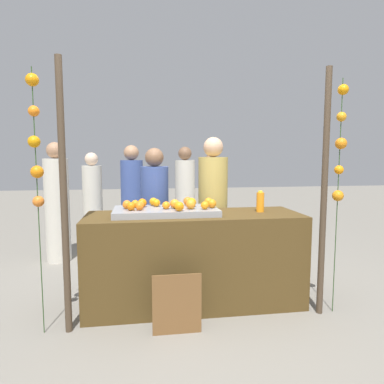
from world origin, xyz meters
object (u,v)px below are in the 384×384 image
object	(u,v)px
stall_counter	(194,259)
juice_bottle	(260,202)
orange_1	(135,204)
chalkboard_sign	(177,305)
vendor_left	(155,221)
orange_0	(127,205)
vendor_right	(213,215)

from	to	relation	value
stall_counter	juice_bottle	distance (m)	0.88
juice_bottle	orange_1	bearing A→B (deg)	176.38
stall_counter	chalkboard_sign	bearing A→B (deg)	-112.48
vendor_left	juice_bottle	bearing A→B (deg)	-29.50
stall_counter	orange_0	xyz separation A→B (m)	(-0.65, 0.03, 0.55)
orange_0	juice_bottle	world-z (taller)	juice_bottle
chalkboard_sign	vendor_right	xyz separation A→B (m)	(0.54, 1.15, 0.53)
stall_counter	juice_bottle	world-z (taller)	juice_bottle
chalkboard_sign	vendor_left	size ratio (longest dim) A/B	0.33
orange_1	vendor_right	world-z (taller)	vendor_right
orange_1	vendor_right	bearing A→B (deg)	28.63
orange_1	stall_counter	bearing A→B (deg)	-10.64
orange_1	vendor_right	size ratio (longest dim) A/B	0.04
stall_counter	vendor_left	distance (m)	0.76
orange_0	chalkboard_sign	xyz separation A→B (m)	(0.41, -0.60, -0.75)
orange_0	juice_bottle	distance (m)	1.32
stall_counter	chalkboard_sign	distance (m)	0.64
juice_bottle	vendor_left	size ratio (longest dim) A/B	0.14
stall_counter	orange_1	xyz separation A→B (m)	(-0.57, 0.11, 0.55)
vendor_left	vendor_right	world-z (taller)	vendor_right
orange_0	orange_1	bearing A→B (deg)	43.66
stall_counter	orange_1	distance (m)	0.80
chalkboard_sign	vendor_left	distance (m)	1.27
stall_counter	vendor_right	bearing A→B (deg)	62.09
stall_counter	orange_0	bearing A→B (deg)	177.07
stall_counter	vendor_right	size ratio (longest dim) A/B	1.25
orange_0	chalkboard_sign	world-z (taller)	orange_0
juice_bottle	chalkboard_sign	size ratio (longest dim) A/B	0.42
orange_1	vendor_left	xyz separation A→B (m)	(0.21, 0.51, -0.27)
orange_0	vendor_left	size ratio (longest dim) A/B	0.05
vendor_left	chalkboard_sign	bearing A→B (deg)	-83.96
orange_1	juice_bottle	xyz separation A→B (m)	(1.25, -0.08, 0.00)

